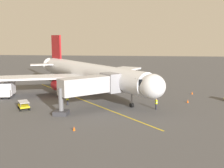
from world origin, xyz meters
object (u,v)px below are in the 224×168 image
Objects in this scene: box_truck_near_nose at (8,89)px; ground_crew_marshaller at (156,104)px; ground_crew_wing_walker at (67,100)px; safety_cone_wing_port at (188,101)px; safety_cone_nose_left at (192,93)px; tug_portside at (119,75)px; airplane at (88,73)px; safety_cone_nose_right at (74,128)px; jet_bridge at (94,85)px; baggage_cart_starboard_side at (24,105)px.

ground_crew_marshaller is at bearing 166.82° from box_truck_near_nose.
safety_cone_wing_port is at bearing -168.97° from ground_crew_wing_walker.
safety_cone_nose_left is at bearing -105.56° from safety_cone_wing_port.
ground_crew_marshaller is at bearing 104.15° from tug_portside.
airplane is 61.16× the size of safety_cone_nose_left.
ground_crew_wing_walker is 13.85m from box_truck_near_nose.
box_truck_near_nose is 8.93× the size of safety_cone_nose_right.
safety_cone_nose_right is (-2.53, 22.29, -3.73)m from airplane.
ground_crew_marshaller reaches higher than safety_cone_wing_port.
tug_portside is at bearing -92.13° from jet_bridge.
tug_portside is 4.98× the size of safety_cone_nose_right.
jet_bridge reaches higher than safety_cone_wing_port.
box_truck_near_nose is (17.66, -7.05, -2.38)m from jet_bridge.
safety_cone_nose_left is (-17.13, -12.98, -3.49)m from jet_bridge.
tug_portside is (-18.90, -26.44, -0.68)m from box_truck_near_nose.
ground_crew_marshaller reaches higher than tug_portside.
box_truck_near_nose reaches higher than safety_cone_nose_right.
tug_portside is at bearing -63.42° from safety_cone_wing_port.
box_truck_near_nose reaches higher than baggage_cart_starboard_side.
safety_cone_nose_left is 1.00× the size of safety_cone_nose_right.
safety_cone_nose_left is at bearing 127.76° from tug_portside.
jet_bridge is 5.80× the size of ground_crew_marshaller.
ground_crew_marshaller and ground_crew_wing_walker have the same top height.
tug_portside is 4.98× the size of safety_cone_wing_port.
airplane is 22.16m from tug_portside.
airplane is 12.50m from jet_bridge.
safety_cone_nose_left is 7.49m from safety_cone_wing_port.
airplane is at bearing 2.61° from safety_cone_nose_left.
box_truck_near_nose reaches higher than safety_cone_wing_port.
ground_crew_wing_walker reaches higher than baggage_cart_starboard_side.
jet_bridge reaches higher than box_truck_near_nose.
ground_crew_marshaller is 33.83m from tug_portside.
tug_portside is 43.78m from safety_cone_nose_right.
box_truck_near_nose is 8.93× the size of safety_cone_nose_left.
airplane is at bearing -160.80° from box_truck_near_nose.
safety_cone_nose_right is 22.55m from safety_cone_wing_port.
ground_crew_marshaller is 0.62× the size of tug_portside.
baggage_cart_starboard_side reaches higher than safety_cone_nose_right.
safety_cone_nose_right is (-4.06, 12.12, -0.61)m from ground_crew_wing_walker.
jet_bridge reaches higher than tug_portside.
jet_bridge reaches higher than ground_crew_wing_walker.
ground_crew_wing_walker is 24.61m from safety_cone_nose_left.
safety_cone_nose_left is at bearing -127.61° from safety_cone_nose_right.
ground_crew_marshaller is (-12.80, 11.37, -3.12)m from airplane.
ground_crew_marshaller is 1.00× the size of ground_crew_wing_walker.
airplane is at bearing -98.55° from ground_crew_wing_walker.
box_truck_near_nose is (14.37, 5.00, -2.62)m from airplane.
box_truck_near_nose is 10.86m from baggage_cart_starboard_side.
jet_bridge reaches higher than baggage_cart_starboard_side.
baggage_cart_starboard_side is (10.89, 1.41, -3.11)m from jet_bridge.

